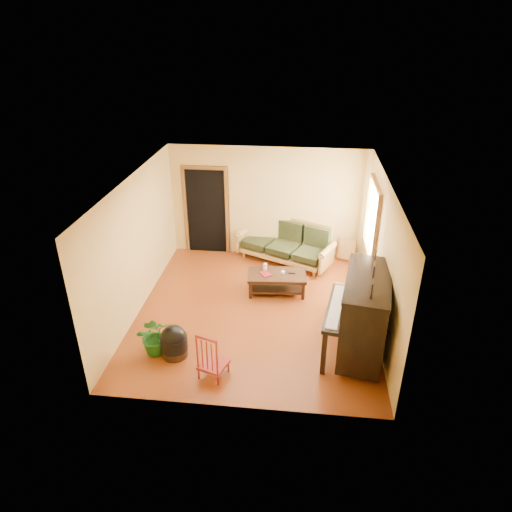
# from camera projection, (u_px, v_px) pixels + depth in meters

# --- Properties ---
(floor) EXTENTS (5.00, 5.00, 0.00)m
(floor) POSITION_uv_depth(u_px,v_px,m) (256.00, 311.00, 8.88)
(floor) COLOR #5E240C
(floor) RESTS_ON ground
(doorway) EXTENTS (1.08, 0.16, 2.05)m
(doorway) POSITION_uv_depth(u_px,v_px,m) (206.00, 212.00, 10.74)
(doorway) COLOR black
(doorway) RESTS_ON floor
(window) EXTENTS (0.12, 1.36, 1.46)m
(window) POSITION_uv_depth(u_px,v_px,m) (372.00, 219.00, 9.12)
(window) COLOR white
(window) RESTS_ON right_wall
(sofa) EXTENTS (2.38, 1.75, 0.94)m
(sofa) POSITION_uv_depth(u_px,v_px,m) (285.00, 243.00, 10.52)
(sofa) COLOR #A57D3C
(sofa) RESTS_ON floor
(coffee_table) EXTENTS (1.23, 0.73, 0.43)m
(coffee_table) POSITION_uv_depth(u_px,v_px,m) (277.00, 283.00, 9.40)
(coffee_table) COLOR black
(coffee_table) RESTS_ON floor
(armchair) EXTENTS (0.84, 0.87, 0.77)m
(armchair) POSITION_uv_depth(u_px,v_px,m) (349.00, 300.00, 8.51)
(armchair) COLOR #A57D3C
(armchair) RESTS_ON floor
(piano) EXTENTS (1.21, 1.77, 1.44)m
(piano) POSITION_uv_depth(u_px,v_px,m) (364.00, 317.00, 7.45)
(piano) COLOR black
(piano) RESTS_ON floor
(footstool) EXTENTS (0.54, 0.54, 0.43)m
(footstool) POSITION_uv_depth(u_px,v_px,m) (174.00, 345.00, 7.61)
(footstool) COLOR black
(footstool) RESTS_ON floor
(red_chair) EXTENTS (0.52, 0.54, 0.86)m
(red_chair) POSITION_uv_depth(u_px,v_px,m) (213.00, 354.00, 7.08)
(red_chair) COLOR maroon
(red_chair) RESTS_ON floor
(leaning_frame) EXTENTS (0.41, 0.23, 0.54)m
(leaning_frame) POSITION_uv_depth(u_px,v_px,m) (347.00, 250.00, 10.65)
(leaning_frame) COLOR #B17C3B
(leaning_frame) RESTS_ON floor
(ceramic_crock) EXTENTS (0.20, 0.20, 0.23)m
(ceramic_crock) POSITION_uv_depth(u_px,v_px,m) (356.00, 259.00, 10.57)
(ceramic_crock) COLOR navy
(ceramic_crock) RESTS_ON floor
(potted_plant) EXTENTS (0.77, 0.73, 0.68)m
(potted_plant) POSITION_uv_depth(u_px,v_px,m) (156.00, 336.00, 7.63)
(potted_plant) COLOR #185317
(potted_plant) RESTS_ON floor
(book) EXTENTS (0.28, 0.29, 0.02)m
(book) POSITION_uv_depth(u_px,v_px,m) (262.00, 275.00, 9.24)
(book) COLOR maroon
(book) RESTS_ON coffee_table
(candle) EXTENTS (0.09, 0.09, 0.13)m
(candle) POSITION_uv_depth(u_px,v_px,m) (265.00, 267.00, 9.44)
(candle) COLOR white
(candle) RESTS_ON coffee_table
(glass_jar) EXTENTS (0.10, 0.10, 0.05)m
(glass_jar) POSITION_uv_depth(u_px,v_px,m) (283.00, 272.00, 9.31)
(glass_jar) COLOR silver
(glass_jar) RESTS_ON coffee_table
(remote) EXTENTS (0.15, 0.04, 0.01)m
(remote) POSITION_uv_depth(u_px,v_px,m) (292.00, 273.00, 9.31)
(remote) COLOR black
(remote) RESTS_ON coffee_table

